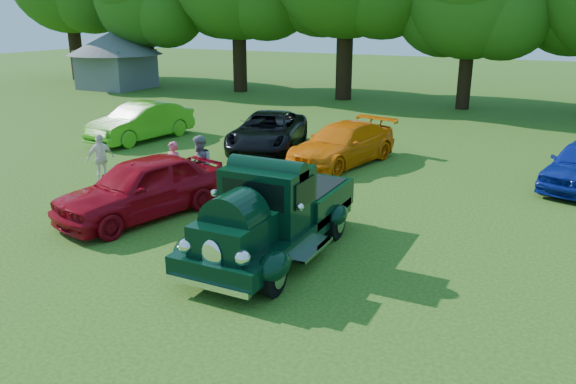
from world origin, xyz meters
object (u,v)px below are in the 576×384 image
at_px(back_car_orange, 342,144).
at_px(gazebo, 115,53).
at_px(spectator_white, 100,158).
at_px(spectator_grey, 200,165).
at_px(spectator_pink, 174,168).
at_px(hero_pickup, 273,216).
at_px(back_car_lime, 141,122).
at_px(red_convertible, 142,187).
at_px(back_car_black, 268,132).

height_order(back_car_orange, gazebo, gazebo).
bearing_deg(spectator_white, spectator_grey, -65.32).
relative_size(spectator_pink, gazebo, 0.24).
relative_size(hero_pickup, spectator_pink, 3.37).
relative_size(hero_pickup, back_car_lime, 1.11).
bearing_deg(back_car_orange, gazebo, 163.91).
xyz_separation_m(red_convertible, back_car_black, (-0.60, 7.90, -0.07)).
height_order(red_convertible, spectator_pink, red_convertible).
xyz_separation_m(red_convertible, gazebo, (-18.75, 19.50, 1.62)).
bearing_deg(red_convertible, hero_pickup, 6.72).
bearing_deg(spectator_grey, back_car_black, 144.57).
distance_m(hero_pickup, spectator_pink, 5.23).
height_order(spectator_grey, spectator_white, spectator_grey).
height_order(spectator_white, gazebo, gazebo).
bearing_deg(back_car_black, red_convertible, -101.00).
distance_m(red_convertible, back_car_black, 7.92).
height_order(red_convertible, spectator_white, red_convertible).
xyz_separation_m(red_convertible, back_car_orange, (2.68, 7.24, -0.09)).
bearing_deg(spectator_grey, gazebo, -176.03).
xyz_separation_m(back_car_orange, spectator_pink, (-3.15, -5.30, 0.07)).
distance_m(back_car_orange, spectator_pink, 6.17).
bearing_deg(gazebo, back_car_orange, -29.79).
bearing_deg(hero_pickup, gazebo, 138.69).
height_order(red_convertible, spectator_grey, spectator_grey).
bearing_deg(spectator_grey, back_car_orange, 109.93).
xyz_separation_m(spectator_pink, spectator_white, (-2.74, -0.08, -0.01)).
xyz_separation_m(spectator_pink, spectator_grey, (0.69, 0.33, 0.09)).
bearing_deg(red_convertible, back_car_lime, 145.47).
bearing_deg(back_car_orange, spectator_white, -123.86).
relative_size(back_car_orange, spectator_white, 3.17).
bearing_deg(red_convertible, back_car_black, 109.26).
xyz_separation_m(back_car_black, gazebo, (-18.15, 11.61, 1.69)).
relative_size(back_car_lime, gazebo, 0.72).
distance_m(hero_pickup, gazebo, 30.48).
bearing_deg(back_car_lime, spectator_pink, -34.62).
xyz_separation_m(hero_pickup, red_convertible, (-4.11, 0.59, -0.09)).
height_order(hero_pickup, back_car_orange, hero_pickup).
bearing_deg(back_car_orange, red_convertible, -96.64).
relative_size(back_car_lime, back_car_orange, 0.97).
bearing_deg(spectator_white, spectator_pink, -70.42).
height_order(hero_pickup, spectator_grey, hero_pickup).
bearing_deg(spectator_grey, red_convertible, -49.39).
relative_size(red_convertible, back_car_lime, 0.99).
distance_m(spectator_grey, gazebo, 25.68).
height_order(back_car_lime, gazebo, gazebo).
height_order(spectator_grey, gazebo, gazebo).
xyz_separation_m(back_car_orange, spectator_white, (-5.89, -5.39, 0.06)).
bearing_deg(spectator_white, back_car_black, -5.46).
xyz_separation_m(back_car_black, spectator_grey, (0.83, -5.64, 0.14)).
bearing_deg(hero_pickup, back_car_lime, 142.93).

